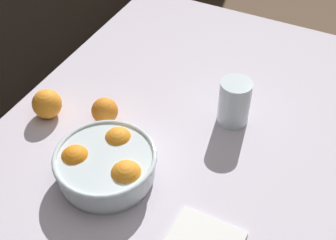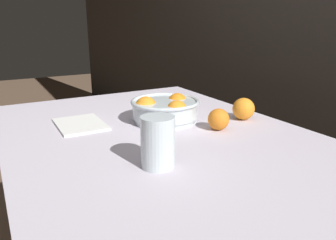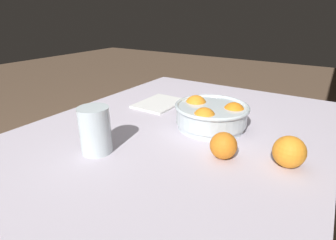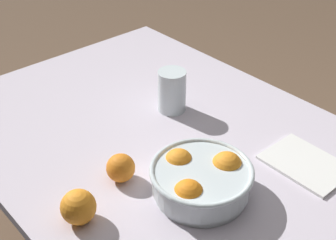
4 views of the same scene
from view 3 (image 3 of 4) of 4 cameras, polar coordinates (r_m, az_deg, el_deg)
The scene contains 6 objects.
dining_table at distance 0.82m, azimuth -1.32°, elevation -9.03°, with size 1.37×0.89×0.74m.
fruit_bowl at distance 0.86m, azimuth 9.34°, elevation 1.19°, with size 0.24×0.24×0.09m.
juice_glass at distance 0.72m, azimuth -15.52°, elevation -2.55°, with size 0.08×0.08×0.13m.
orange_loose_near_bowl at distance 0.69m, azimuth 11.92°, elevation -5.53°, with size 0.07×0.07×0.07m, color orange.
orange_loose_front at distance 0.70m, azimuth 24.88°, elevation -6.28°, with size 0.08×0.08×0.08m, color orange.
napkin at distance 1.08m, azimuth -1.89°, elevation 3.67°, with size 0.20×0.15×0.01m, color white.
Camera 3 is at (0.58, 0.39, 1.09)m, focal length 28.00 mm.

